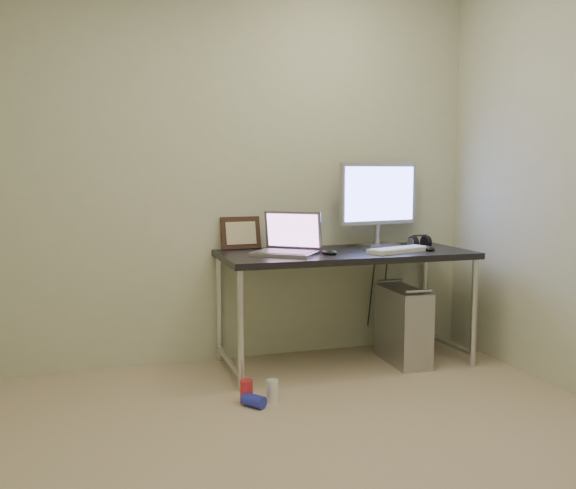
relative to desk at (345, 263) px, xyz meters
The scene contains 17 objects.
floor 1.71m from the desk, 117.43° to the right, with size 3.50×3.50×0.00m, color tan.
wall_back 0.99m from the desk, 153.84° to the left, with size 3.50×0.02×2.50m, color beige.
desk is the anchor object (origin of this frame).
tower_computer 0.58m from the desk, 12.70° to the right, with size 0.22×0.48×0.53m.
cable_a 0.53m from the desk, 42.49° to the left, with size 0.01×0.01×0.70m, color black.
cable_b 0.59m from the desk, 33.98° to the left, with size 0.01×0.01×0.72m, color black.
can_red 1.13m from the desk, 146.79° to the right, with size 0.07×0.07×0.13m, color red.
can_white 1.04m from the desk, 140.42° to the right, with size 0.07×0.07×0.12m, color white.
can_blue 1.16m from the desk, 142.55° to the right, with size 0.07×0.07×0.13m, color #2630BD.
laptop 0.42m from the desk, behind, with size 0.49×0.48×0.26m.
monitor 0.57m from the desk, 31.79° to the left, with size 0.61×0.22×0.58m.
keyboard 0.36m from the desk, 23.21° to the right, with size 0.45×0.15×0.03m, color silver.
mouse_right 0.56m from the desk, 13.36° to the right, with size 0.08×0.12×0.04m, color black.
mouse_left 0.22m from the desk, 143.43° to the right, with size 0.08×0.12×0.04m, color black.
headphones 0.63m from the desk, 10.97° to the left, with size 0.15×0.09×0.10m.
picture_frame 0.73m from the desk, 151.87° to the left, with size 0.27×0.03×0.22m, color black.
webcam 0.51m from the desk, 143.52° to the left, with size 0.05×0.04×0.13m.
Camera 1 is at (-0.87, -2.44, 1.27)m, focal length 40.00 mm.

